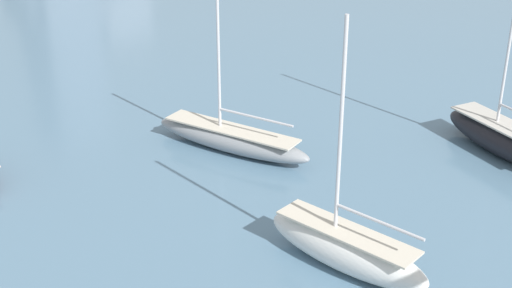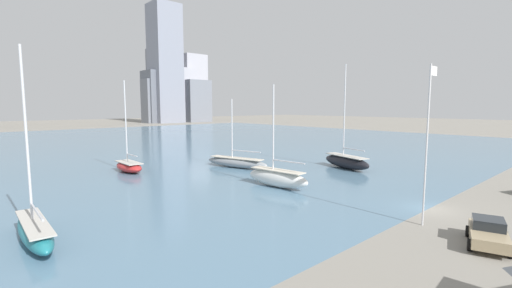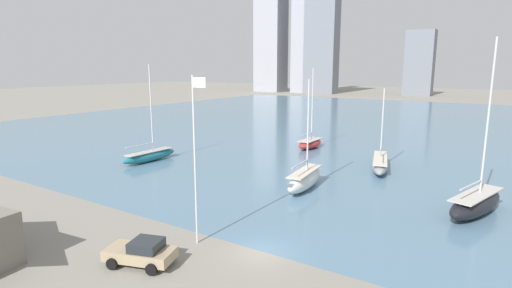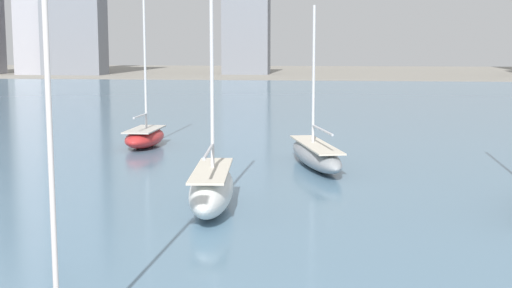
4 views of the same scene
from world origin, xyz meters
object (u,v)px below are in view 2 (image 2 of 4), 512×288
Objects in this scene: sailboat_red at (129,166)px; flag_pole at (427,140)px; sailboat_white at (277,178)px; parked_pickup_tan at (488,233)px; sailboat_gray at (237,162)px; sailboat_teal at (35,230)px; sailboat_black at (346,161)px.

flag_pole is at bearing -77.53° from sailboat_red.
sailboat_red is (-9.03, 20.44, -0.25)m from sailboat_white.
sailboat_gray is at bearing 151.79° from parked_pickup_tan.
sailboat_red is 15.41m from sailboat_gray.
sailboat_gray is (13.43, -7.56, -0.00)m from sailboat_red.
sailboat_white reaches higher than parked_pickup_tan.
sailboat_red reaches higher than sailboat_white.
sailboat_white is 23.80m from sailboat_teal.
parked_pickup_tan is at bearing -41.55° from sailboat_teal.
sailboat_red is 2.57× the size of parked_pickup_tan.
sailboat_red is at bearing 102.65° from flag_pole.
sailboat_black is 16.44m from sailboat_gray.
sailboat_black is at bearing -59.79° from sailboat_gray.
sailboat_red is (-25.16, 19.07, -0.24)m from sailboat_black.
sailboat_white is 0.91× the size of sailboat_red.
sailboat_white is 13.62m from sailboat_gray.
sailboat_gray is at bearing -29.55° from sailboat_red.
flag_pole is at bearing -117.13° from sailboat_black.
flag_pole is 7.42m from parked_pickup_tan.
flag_pole is 1.06× the size of sailboat_white.
flag_pole is 17.48m from sailboat_white.
flag_pole reaches higher than sailboat_gray.
flag_pole is 0.93× the size of sailboat_teal.
parked_pickup_tan is (-6.03, -33.97, 0.05)m from sailboat_gray.
parked_pickup_tan is (-0.90, -4.54, -5.80)m from flag_pole.
sailboat_gray is 0.82× the size of sailboat_teal.
parked_pickup_tan is (7.40, -41.53, 0.04)m from sailboat_red.
sailboat_red is 42.18m from parked_pickup_tan.
sailboat_black is at bearing 3.99° from sailboat_teal.
sailboat_black reaches higher than sailboat_red.
sailboat_gray is 31.06m from sailboat_teal.
sailboat_gray reaches higher than parked_pickup_tan.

